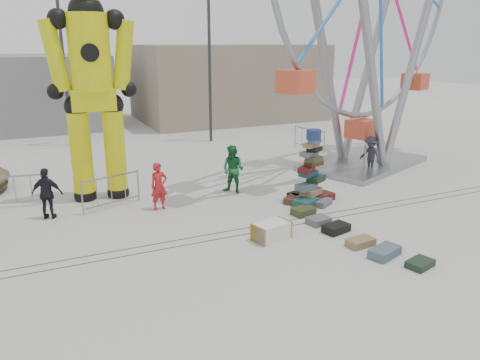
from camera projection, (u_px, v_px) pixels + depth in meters
name	position (u px, v px, depth m)	size (l,w,h in m)	color
ground	(280.00, 237.00, 12.97)	(90.00, 90.00, 0.00)	#9E9E99
track_line_near	(270.00, 230.00, 13.49)	(40.00, 0.04, 0.01)	#47443F
track_line_far	(264.00, 225.00, 13.84)	(40.00, 0.04, 0.01)	#47443F
building_right	(228.00, 82.00, 32.48)	(12.00, 8.00, 5.00)	gray
building_left	(23.00, 92.00, 29.10)	(10.00, 8.00, 4.40)	gray
lamp_post_right	(211.00, 56.00, 24.25)	(1.41, 0.25, 8.00)	#2D2D30
lamp_post_left	(65.00, 57.00, 23.19)	(1.41, 0.25, 8.00)	#2D2D30
suitcase_tower	(310.00, 182.00, 15.64)	(1.88, 1.63, 2.48)	#1A4B50
crash_test_dummy	(92.00, 84.00, 15.14)	(2.95, 1.30, 7.41)	black
steamer_trunk	(271.00, 231.00, 12.79)	(1.01, 0.59, 0.47)	silver
row_case_0	(303.00, 211.00, 14.66)	(0.70, 0.50, 0.22)	#3B4020
row_case_1	(319.00, 221.00, 13.91)	(0.63, 0.51, 0.20)	slate
row_case_2	(336.00, 228.00, 13.31)	(0.76, 0.48, 0.23)	black
row_case_3	(361.00, 242.00, 12.41)	(0.75, 0.44, 0.20)	#94714B
row_case_4	(385.00, 252.00, 11.79)	(0.87, 0.48, 0.24)	#4B606B
row_case_5	(420.00, 264.00, 11.26)	(0.67, 0.45, 0.17)	#1A3020
barricade_dummy_b	(15.00, 191.00, 15.18)	(2.00, 0.10, 1.10)	gray
barricade_dummy_c	(111.00, 192.00, 15.13)	(2.00, 0.10, 1.10)	gray
barricade_wheel_front	(365.00, 157.00, 19.65)	(2.00, 0.10, 1.10)	gray
barricade_wheel_back	(309.00, 139.00, 23.21)	(2.00, 0.10, 1.10)	gray
pedestrian_red	(159.00, 186.00, 14.92)	(0.57, 0.37, 1.55)	#B4191F
pedestrian_green	(233.00, 170.00, 16.55)	(0.84, 0.65, 1.72)	#18612E
pedestrian_black	(47.00, 194.00, 14.14)	(0.93, 0.39, 1.59)	black
pedestrian_grey	(370.00, 155.00, 19.08)	(0.99, 0.57, 1.53)	#262532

